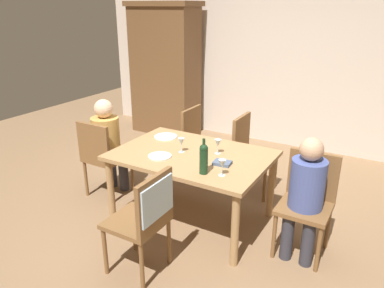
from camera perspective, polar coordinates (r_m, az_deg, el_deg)
ground_plane at (r=4.00m, az=0.00°, el=-11.38°), size 10.00×10.00×0.00m
rear_room_partition at (r=5.96m, az=13.70°, el=12.71°), size 6.40×0.12×2.70m
armoire_cabinet at (r=6.39m, az=-4.17°, el=11.44°), size 1.18×0.62×2.18m
dining_table at (r=3.69m, az=0.00°, el=-2.70°), size 1.52×1.06×0.74m
chair_left_end at (r=4.32m, az=-13.75°, el=-1.50°), size 0.44×0.44×0.92m
chair_right_end at (r=3.45m, az=17.46°, el=-7.76°), size 0.44×0.44×0.92m
chair_far_left at (r=4.67m, az=1.09°, el=0.81°), size 0.44×0.44×0.92m
chair_near at (r=2.98m, az=-6.88°, el=-10.30°), size 0.46×0.44×0.92m
chair_far_right at (r=4.40m, az=8.87°, el=-0.73°), size 0.44×0.44×0.92m
person_woman_host at (r=4.35m, az=-12.88°, el=0.57°), size 0.31×0.36×1.15m
person_man_bearded at (r=3.30m, az=17.20°, el=-6.88°), size 0.30×0.34×1.11m
wine_bottle_tall_green at (r=3.18m, az=1.82°, el=-2.16°), size 0.08×0.08×0.32m
wine_glass_near_left at (r=3.65m, az=-1.66°, el=0.29°), size 0.07×0.07×0.15m
wine_glass_centre at (r=3.16m, az=4.68°, el=-3.15°), size 0.07×0.07×0.15m
wine_glass_near_right at (r=3.62m, az=4.03°, el=0.07°), size 0.07×0.07×0.15m
dinner_plate_host at (r=3.59m, az=-5.01°, el=-1.89°), size 0.23×0.23×0.01m
dinner_plate_guest_left at (r=4.11m, az=-4.07°, el=1.14°), size 0.26×0.26×0.01m
folded_napkin at (r=3.41m, az=4.70°, el=-2.94°), size 0.17×0.14×0.03m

